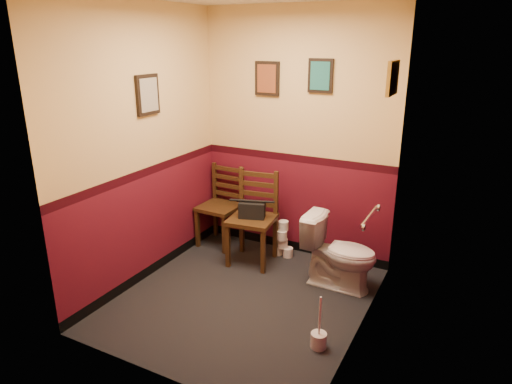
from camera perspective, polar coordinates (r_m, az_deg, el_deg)
floor at (r=4.47m, az=-1.52°, el=-13.16°), size 2.20×2.40×0.00m
wall_back at (r=4.99m, az=5.09°, el=6.92°), size 2.20×0.00×2.70m
wall_front at (r=2.99m, az=-12.94°, el=-1.52°), size 2.20×0.00×2.70m
wall_left at (r=4.56m, az=-13.91°, el=5.33°), size 0.00×2.40×2.70m
wall_right at (r=3.55m, az=14.03°, el=1.59°), size 0.00×2.40×2.70m
grab_bar at (r=3.92m, az=14.04°, el=-3.01°), size 0.05×0.56×0.06m
framed_print_back_a at (r=5.03m, az=1.40°, el=13.99°), size 0.28×0.04×0.36m
framed_print_back_b at (r=4.79m, az=8.06°, el=14.19°), size 0.26×0.04×0.34m
framed_print_left at (r=4.54m, az=-13.37°, el=11.73°), size 0.04×0.30×0.38m
framed_print_right at (r=4.01m, az=16.69°, el=13.49°), size 0.04×0.34×0.28m
toilet at (r=4.59m, az=10.43°, el=-7.53°), size 0.74×0.42×0.72m
toilet_brush at (r=3.86m, az=7.83°, el=-17.77°), size 0.13×0.13×0.46m
chair_left at (r=5.42m, az=-4.37°, el=-1.75°), size 0.45×0.45×0.94m
chair_right at (r=4.97m, az=-0.31°, el=-3.25°), size 0.52×0.52×1.01m
handbag at (r=4.89m, az=-0.50°, el=-2.25°), size 0.31×0.22×0.20m
tp_stack at (r=5.20m, az=3.35°, el=-6.17°), size 0.24×0.15×0.42m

